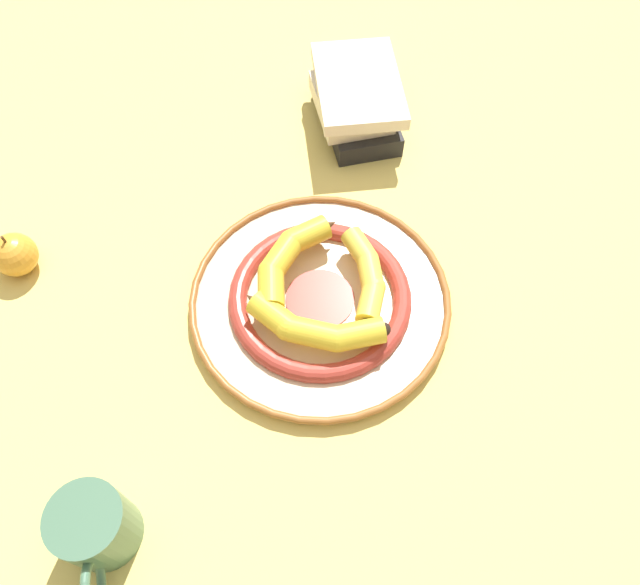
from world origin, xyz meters
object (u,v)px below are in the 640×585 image
object	(u,v)px
decorative_bowl	(320,299)
book_stack	(356,101)
banana_a	(367,277)
banana_b	(288,257)
apple	(15,255)
banana_c	(312,327)
coffee_mug	(95,529)

from	to	relation	value
decorative_bowl	book_stack	world-z (taller)	book_stack
banana_a	banana_b	distance (m)	0.12
banana_b	apple	size ratio (longest dim) A/B	2.43
banana_c	book_stack	distance (m)	0.46
book_stack	coffee_mug	xyz separation A→B (m)	(-0.07, -0.78, 0.00)
apple	decorative_bowl	bearing A→B (deg)	11.20
banana_c	coffee_mug	world-z (taller)	coffee_mug
banana_b	banana_c	size ratio (longest dim) A/B	0.90
banana_b	book_stack	distance (m)	0.35
decorative_bowl	coffee_mug	distance (m)	0.43
decorative_bowl	banana_c	xyz separation A→B (m)	(0.01, -0.07, 0.04)
banana_c	coffee_mug	bearing A→B (deg)	-119.61
coffee_mug	apple	distance (m)	0.45
coffee_mug	decorative_bowl	bearing A→B (deg)	132.98
banana_a	coffee_mug	xyz separation A→B (m)	(-0.20, -0.44, 0.00)
coffee_mug	book_stack	bearing A→B (deg)	146.87
banana_b	banana_c	world-z (taller)	same
banana_a	apple	bearing A→B (deg)	77.43
apple	banana_c	bearing A→B (deg)	2.98
banana_c	apple	size ratio (longest dim) A/B	2.71
banana_c	apple	distance (m)	0.47
banana_a	book_stack	xyz separation A→B (m)	(-0.13, 0.34, -0.00)
banana_c	apple	bearing A→B (deg)	177.41
coffee_mug	banana_a	bearing A→B (deg)	127.86
banana_a	coffee_mug	bearing A→B (deg)	129.29
banana_c	book_stack	bearing A→B (deg)	94.62
coffee_mug	banana_c	bearing A→B (deg)	127.83
decorative_bowl	banana_a	xyz separation A→B (m)	(0.06, 0.04, 0.04)
apple	banana_b	bearing A→B (deg)	17.05
decorative_bowl	banana_b	distance (m)	0.08
banana_c	apple	world-z (taller)	apple
book_stack	apple	distance (m)	0.61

